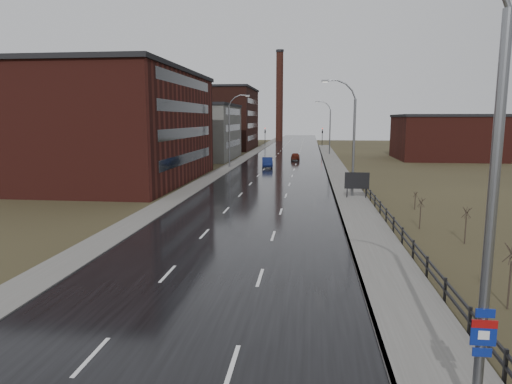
% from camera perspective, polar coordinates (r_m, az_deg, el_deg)
% --- Properties ---
extents(road, '(14.00, 300.00, 0.06)m').
position_cam_1_polar(road, '(69.52, 2.90, 2.83)').
color(road, black).
rests_on(road, ground).
extents(sidewalk_right, '(3.20, 180.00, 0.18)m').
position_cam_1_polar(sidewalk_right, '(44.77, 11.77, -0.77)').
color(sidewalk_right, '#595651').
rests_on(sidewalk_right, ground).
extents(curb_right, '(0.16, 180.00, 0.18)m').
position_cam_1_polar(curb_right, '(44.66, 9.83, -0.74)').
color(curb_right, slate).
rests_on(curb_right, ground).
extents(sidewalk_left, '(2.40, 260.00, 0.12)m').
position_cam_1_polar(sidewalk_left, '(70.53, -3.77, 2.93)').
color(sidewalk_left, '#595651').
rests_on(sidewalk_left, ground).
extents(warehouse_near, '(22.44, 28.56, 13.50)m').
position_cam_1_polar(warehouse_near, '(59.70, -18.83, 7.80)').
color(warehouse_near, '#471914').
rests_on(warehouse_near, ground).
extents(warehouse_mid, '(16.32, 20.40, 10.50)m').
position_cam_1_polar(warehouse_mid, '(89.86, -7.91, 7.52)').
color(warehouse_mid, slate).
rests_on(warehouse_mid, ground).
extents(warehouse_far, '(26.52, 24.48, 15.50)m').
position_cam_1_polar(warehouse_far, '(120.15, -6.65, 9.12)').
color(warehouse_far, '#331611').
rests_on(warehouse_far, ground).
extents(building_right, '(18.36, 16.32, 8.50)m').
position_cam_1_polar(building_right, '(94.58, 22.63, 6.38)').
color(building_right, '#471914').
rests_on(building_right, ground).
extents(smokestack, '(2.70, 2.70, 30.70)m').
position_cam_1_polar(smokestack, '(159.50, 2.96, 11.93)').
color(smokestack, '#331611').
rests_on(smokestack, ground).
extents(streetlight_main, '(3.91, 0.29, 12.11)m').
position_cam_1_polar(streetlight_main, '(11.73, 26.09, 0.51)').
color(streetlight_main, slate).
rests_on(streetlight_main, ground).
extents(streetlight_right_mid, '(3.36, 0.28, 11.35)m').
position_cam_1_polar(streetlight_right_mid, '(45.16, 11.77, 6.65)').
color(streetlight_right_mid, slate).
rests_on(streetlight_right_mid, ground).
extents(streetlight_left, '(3.36, 0.28, 11.35)m').
position_cam_1_polar(streetlight_left, '(72.03, -3.14, 7.68)').
color(streetlight_left, slate).
rests_on(streetlight_left, ground).
extents(streetlight_right_far, '(3.36, 0.28, 11.35)m').
position_cam_1_polar(streetlight_right_far, '(99.05, 9.06, 7.97)').
color(streetlight_right_far, slate).
rests_on(streetlight_right_far, ground).
extents(guardrail, '(0.10, 53.05, 1.10)m').
position_cam_1_polar(guardrail, '(28.70, 18.09, -5.28)').
color(guardrail, black).
rests_on(guardrail, ground).
extents(shrub_c, '(0.64, 0.68, 2.72)m').
position_cam_1_polar(shrub_c, '(21.20, 29.19, -9.03)').
color(shrub_c, '#382D23').
rests_on(shrub_c, ground).
extents(shrub_d, '(0.55, 0.58, 2.30)m').
position_cam_1_polar(shrub_d, '(30.87, 24.75, -3.71)').
color(shrub_d, '#382D23').
rests_on(shrub_d, ground).
extents(shrub_e, '(0.53, 0.56, 2.22)m').
position_cam_1_polar(shrub_e, '(33.77, 19.86, -2.44)').
color(shrub_e, '#382D23').
rests_on(shrub_e, ground).
extents(shrub_f, '(0.38, 0.39, 1.54)m').
position_cam_1_polar(shrub_f, '(40.99, 19.27, -0.97)').
color(shrub_f, '#382D23').
rests_on(shrub_f, ground).
extents(billboard, '(2.31, 0.17, 2.62)m').
position_cam_1_polar(billboard, '(44.44, 12.50, 1.31)').
color(billboard, black).
rests_on(billboard, ground).
extents(traffic_light_left, '(0.58, 2.73, 5.30)m').
position_cam_1_polar(traffic_light_left, '(129.60, 1.14, 7.77)').
color(traffic_light_left, black).
rests_on(traffic_light_left, ground).
extents(traffic_light_right, '(0.58, 2.73, 5.30)m').
position_cam_1_polar(traffic_light_right, '(129.03, 8.30, 7.67)').
color(traffic_light_right, black).
rests_on(traffic_light_right, ground).
extents(car_near, '(2.13, 4.84, 1.55)m').
position_cam_1_polar(car_near, '(72.60, 1.43, 3.69)').
color(car_near, '#0E1846').
rests_on(car_near, ground).
extents(car_far, '(1.80, 4.18, 1.41)m').
position_cam_1_polar(car_far, '(85.51, 4.94, 4.43)').
color(car_far, '#48150C').
rests_on(car_far, ground).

